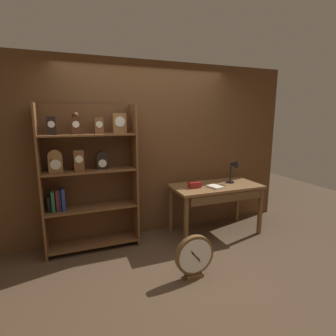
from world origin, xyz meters
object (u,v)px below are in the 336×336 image
object	(u,v)px
bookshelf	(88,177)
round_clock_large	(194,256)
open_repair_manual	(215,187)
workbench	(216,191)
toolbox_small	(194,185)
desk_lamp	(235,167)

from	to	relation	value
bookshelf	round_clock_large	xyz separation A→B (m)	(1.01, -1.17, -0.75)
open_repair_manual	round_clock_large	size ratio (longest dim) A/B	0.44
workbench	toolbox_small	distance (m)	0.39
workbench	desk_lamp	distance (m)	0.48
round_clock_large	open_repair_manual	bearing A→B (deg)	47.55
bookshelf	toolbox_small	distance (m)	1.50
open_repair_manual	round_clock_large	xyz separation A→B (m)	(-0.75, -0.82, -0.53)
workbench	round_clock_large	bearing A→B (deg)	-132.32
bookshelf	round_clock_large	distance (m)	1.72
desk_lamp	round_clock_large	xyz separation A→B (m)	(-1.17, -0.96, -0.77)
open_repair_manual	workbench	bearing A→B (deg)	34.78
bookshelf	workbench	xyz separation A→B (m)	(1.84, -0.26, -0.32)
workbench	round_clock_large	distance (m)	1.31
open_repair_manual	round_clock_large	distance (m)	1.23
workbench	open_repair_manual	world-z (taller)	open_repair_manual
desk_lamp	toolbox_small	distance (m)	0.74
toolbox_small	bookshelf	bearing A→B (deg)	170.32
toolbox_small	desk_lamp	bearing A→B (deg)	2.59
bookshelf	open_repair_manual	bearing A→B (deg)	-11.36
toolbox_small	open_repair_manual	world-z (taller)	toolbox_small
bookshelf	desk_lamp	bearing A→B (deg)	-5.71
desk_lamp	toolbox_small	bearing A→B (deg)	-177.41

